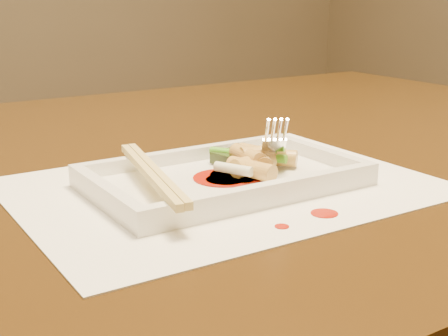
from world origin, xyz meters
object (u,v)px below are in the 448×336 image
table (190,225)px  placemat (224,186)px  fork (272,95)px  chopstick_a (148,173)px  plate_base (224,182)px

table → placemat: bearing=-106.8°
placemat → fork: fork is taller
placemat → fork: (0.07, 0.02, 0.08)m
chopstick_a → fork: bearing=6.8°
chopstick_a → fork: size_ratio=1.45×
chopstick_a → fork: fork is taller
table → placemat: placemat is taller
table → fork: size_ratio=10.00×
placemat → chopstick_a: (-0.08, 0.00, 0.03)m
table → plate_base: 0.19m
placemat → fork: size_ratio=2.86×
chopstick_a → plate_base: bearing=0.0°
fork → placemat: bearing=-165.6°
table → chopstick_a: size_ratio=6.89×
table → plate_base: (-0.05, -0.16, 0.11)m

